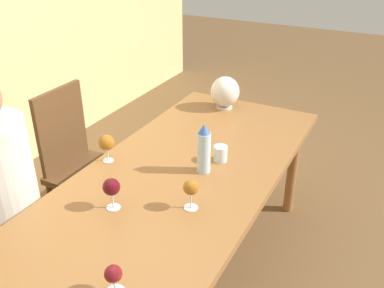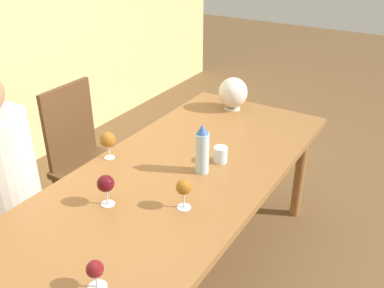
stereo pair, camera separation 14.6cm
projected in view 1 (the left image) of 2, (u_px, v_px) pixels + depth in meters
ground_plane at (175, 288)px, 2.47m from camera, size 14.00×14.00×0.00m
dining_table at (172, 192)px, 2.15m from camera, size 2.27×0.93×0.74m
water_bottle at (204, 149)px, 2.14m from camera, size 0.07×0.07×0.26m
water_tumbler at (220, 153)px, 2.27m from camera, size 0.07×0.07×0.09m
vase at (225, 92)px, 2.88m from camera, size 0.19×0.19×0.22m
wine_glass_0 at (111, 188)px, 1.87m from camera, size 0.08×0.08×0.15m
wine_glass_1 at (191, 188)px, 1.87m from camera, size 0.07×0.07×0.14m
wine_glass_2 at (107, 143)px, 2.24m from camera, size 0.08×0.08×0.15m
wine_glass_3 at (113, 275)px, 1.45m from camera, size 0.07×0.07×0.12m
chair_far at (81, 161)px, 2.71m from camera, size 0.44×0.44×0.98m
person_near at (2, 195)px, 2.08m from camera, size 0.36×0.36×1.30m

